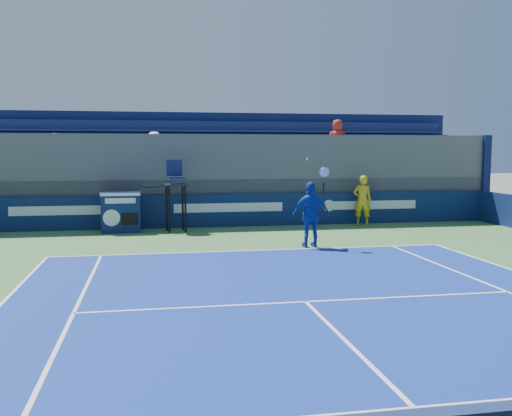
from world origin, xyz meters
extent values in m
imported|color=gold|center=(4.94, 16.50, 0.95)|extent=(0.78, 0.62, 1.87)
cube|color=white|center=(0.00, 11.88, 0.02)|extent=(10.97, 0.07, 0.00)
cube|color=white|center=(0.00, 6.40, 0.02)|extent=(8.23, 0.07, 0.00)
cube|color=#0C1D46|center=(0.00, 17.10, 0.60)|extent=(20.40, 0.20, 1.20)
cube|color=white|center=(-6.00, 17.00, 0.72)|extent=(3.20, 0.01, 0.32)
cube|color=white|center=(0.00, 17.00, 0.72)|extent=(4.00, 0.01, 0.32)
cube|color=white|center=(5.50, 17.00, 0.72)|extent=(3.60, 0.01, 0.32)
cylinder|color=white|center=(3.80, 16.99, 0.72)|extent=(0.44, 0.01, 0.44)
cube|color=#0F1B4C|center=(-3.81, 16.31, 0.70)|extent=(1.32, 0.74, 1.40)
cube|color=white|center=(-3.81, 16.31, 1.33)|extent=(1.34, 0.76, 0.10)
cylinder|color=silver|center=(-4.10, 15.94, 0.55)|extent=(0.56, 0.04, 0.56)
cube|color=black|center=(-3.50, 15.96, 0.50)|extent=(0.55, 0.04, 0.40)
cube|color=silver|center=(-3.80, 15.95, 1.12)|extent=(1.00, 0.04, 0.18)
cylinder|color=black|center=(-2.20, 15.82, 0.80)|extent=(0.08, 0.08, 1.60)
cylinder|color=black|center=(-1.64, 15.88, 0.80)|extent=(0.08, 0.08, 1.60)
cylinder|color=black|center=(-2.26, 16.37, 0.80)|extent=(0.08, 0.08, 1.60)
cylinder|color=black|center=(-1.71, 16.44, 0.80)|extent=(0.08, 0.08, 1.60)
cube|color=#0E1A47|center=(-1.95, 16.13, 1.63)|extent=(0.78, 0.78, 0.06)
cube|color=#131B47|center=(-1.94, 16.03, 1.88)|extent=(0.60, 0.51, 0.08)
cube|color=#141C4C|center=(-1.98, 16.39, 2.18)|extent=(0.55, 0.12, 0.60)
imported|color=#1337A1|center=(1.74, 12.21, 0.96)|extent=(1.12, 0.49, 1.89)
cylinder|color=black|center=(2.09, 12.13, 1.70)|extent=(0.04, 0.16, 0.39)
torus|color=#BBBBBF|center=(2.08, 12.06, 2.18)|extent=(0.30, 0.13, 0.29)
cylinder|color=silver|center=(2.08, 12.06, 2.18)|extent=(0.25, 0.10, 0.24)
sphere|color=#C0D72F|center=(1.58, 12.12, 2.55)|extent=(0.07, 0.07, 0.07)
cube|color=#535358|center=(0.00, 19.00, 1.69)|extent=(20.40, 3.60, 3.38)
cube|color=#535358|center=(0.00, 17.65, 1.48)|extent=(20.40, 0.90, 0.55)
cube|color=#14214E|center=(0.00, 17.55, 1.95)|extent=(20.00, 0.45, 0.08)
cube|color=#14214E|center=(0.00, 17.80, 2.15)|extent=(20.00, 0.06, 0.45)
cube|color=#535358|center=(0.00, 18.55, 2.02)|extent=(20.40, 0.90, 0.55)
cube|color=#14214E|center=(0.00, 18.45, 2.50)|extent=(20.00, 0.45, 0.08)
cube|color=#14214E|center=(0.00, 18.70, 2.70)|extent=(20.00, 0.06, 0.45)
cube|color=#535358|center=(0.00, 19.45, 2.58)|extent=(20.40, 0.90, 0.55)
cube|color=#14214E|center=(0.00, 19.35, 3.05)|extent=(20.00, 0.45, 0.08)
cube|color=#14214E|center=(0.00, 19.60, 3.25)|extent=(20.00, 0.06, 0.45)
cube|color=#535358|center=(0.00, 20.35, 3.13)|extent=(20.40, 0.90, 0.55)
cube|color=#14214E|center=(0.00, 20.25, 3.60)|extent=(20.00, 0.45, 0.08)
cube|color=#14214E|center=(0.00, 20.50, 3.80)|extent=(20.00, 0.06, 0.45)
cube|color=#0C1647|center=(0.00, 20.95, 2.20)|extent=(20.80, 0.30, 4.40)
cube|color=#0C1647|center=(10.35, 19.00, 1.70)|extent=(0.30, 3.90, 3.40)
imported|color=gold|center=(-6.12, 17.60, 2.58)|extent=(0.86, 0.70, 1.63)
imported|color=white|center=(-2.64, 17.60, 2.62)|extent=(1.18, 0.78, 1.70)
imported|color=teal|center=(1.55, 17.60, 2.53)|extent=(0.91, 0.42, 1.52)
imported|color=#A32317|center=(4.60, 18.50, 3.18)|extent=(0.91, 0.66, 1.72)
camera|label=1|loc=(-2.75, -3.54, 2.80)|focal=40.00mm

